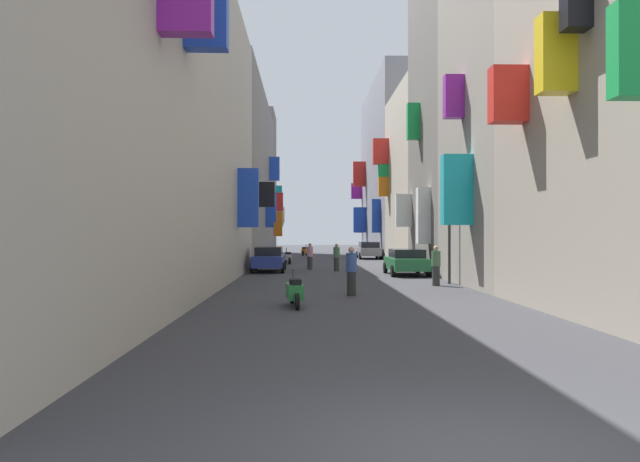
{
  "coord_description": "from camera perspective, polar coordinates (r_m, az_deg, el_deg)",
  "views": [
    {
      "loc": [
        -1.7,
        -5.37,
        2.22
      ],
      "look_at": [
        -1.02,
        18.81,
        2.32
      ],
      "focal_mm": 31.22,
      "sensor_mm": 36.0,
      "label": 1
    }
  ],
  "objects": [
    {
      "name": "building_right_far",
      "position": [
        56.87,
        8.26,
        6.11
      ],
      "size": [
        7.38,
        19.39,
        17.02
      ],
      "color": "gray",
      "rests_on": "ground"
    },
    {
      "name": "pedestrian_near_right",
      "position": [
        19.78,
        3.24,
        -4.13
      ],
      "size": [
        0.53,
        0.53,
        1.75
      ],
      "color": "#282828",
      "rests_on": "ground"
    },
    {
      "name": "scooter_silver",
      "position": [
        40.69,
        -3.33,
        -2.71
      ],
      "size": [
        0.68,
        1.89,
        1.13
      ],
      "color": "#ADADB2",
      "rests_on": "ground"
    },
    {
      "name": "building_left_near",
      "position": [
        21.56,
        -18.98,
        12.2
      ],
      "size": [
        7.21,
        29.47,
        13.71
      ],
      "color": "#B2A899",
      "rests_on": "ground"
    },
    {
      "name": "parked_car_blue",
      "position": [
        32.49,
        -5.26,
        -2.83
      ],
      "size": [
        1.9,
        4.16,
        1.42
      ],
      "color": "navy",
      "rests_on": "ground"
    },
    {
      "name": "parked_car_green",
      "position": [
        29.89,
        8.82,
        -3.07
      ],
      "size": [
        2.0,
        4.03,
        1.38
      ],
      "color": "#236638",
      "rests_on": "ground"
    },
    {
      "name": "building_right_mid_c",
      "position": [
        42.2,
        11.73,
        5.45
      ],
      "size": [
        7.23,
        10.26,
        12.78
      ],
      "color": "#BCB29E",
      "rests_on": "ground"
    },
    {
      "name": "pedestrian_crossing",
      "position": [
        34.22,
        -1.04,
        -2.61
      ],
      "size": [
        0.41,
        0.41,
        1.61
      ],
      "color": "#373737",
      "rests_on": "ground"
    },
    {
      "name": "scooter_green",
      "position": [
        16.9,
        -2.62,
        -6.2
      ],
      "size": [
        0.58,
        2.0,
        1.13
      ],
      "color": "#287F3D",
      "rests_on": "ground"
    },
    {
      "name": "building_right_mid_b",
      "position": [
        33.83,
        15.37,
        11.15
      ],
      "size": [
        6.98,
        8.0,
        17.81
      ],
      "color": "slate",
      "rests_on": "ground"
    },
    {
      "name": "pedestrian_mid_street",
      "position": [
        24.05,
        11.81,
        -3.51
      ],
      "size": [
        0.46,
        0.46,
        1.69
      ],
      "color": "#313131",
      "rests_on": "ground"
    },
    {
      "name": "ground_plane",
      "position": [
        35.48,
        1.15,
        -3.82
      ],
      "size": [
        140.0,
        140.0,
        0.0
      ],
      "primitive_type": "plane",
      "color": "#38383D"
    },
    {
      "name": "building_left_mid_a",
      "position": [
        47.37,
        -9.27,
        5.56
      ],
      "size": [
        7.19,
        23.74,
        14.0
      ],
      "color": "slate",
      "rests_on": "ground"
    },
    {
      "name": "pedestrian_near_left",
      "position": [
        32.62,
        1.71,
        -2.73
      ],
      "size": [
        0.48,
        0.48,
        1.61
      ],
      "color": "#343434",
      "rests_on": "ground"
    },
    {
      "name": "building_right_mid_a",
      "position": [
        26.13,
        20.72,
        12.44
      ],
      "size": [
        7.19,
        8.27,
        15.91
      ],
      "color": "gray",
      "rests_on": "ground"
    },
    {
      "name": "parked_car_grey",
      "position": [
        48.65,
        5.01,
        -1.94
      ],
      "size": [
        1.97,
        4.2,
        1.47
      ],
      "color": "slate",
      "rests_on": "ground"
    },
    {
      "name": "traffic_light_near_corner",
      "position": [
        24.97,
        13.12,
        1.96
      ],
      "size": [
        0.26,
        0.34,
        4.7
      ],
      "color": "#2D2D2D",
      "rests_on": "ground"
    },
    {
      "name": "building_left_mid_b",
      "position": [
        62.54,
        -7.38,
        4.87
      ],
      "size": [
        7.12,
        6.79,
        15.61
      ],
      "color": "slate",
      "rests_on": "ground"
    },
    {
      "name": "scooter_orange",
      "position": [
        55.32,
        -1.57,
        -2.06
      ],
      "size": [
        0.71,
        1.76,
        1.13
      ],
      "color": "orange",
      "rests_on": "ground"
    }
  ]
}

